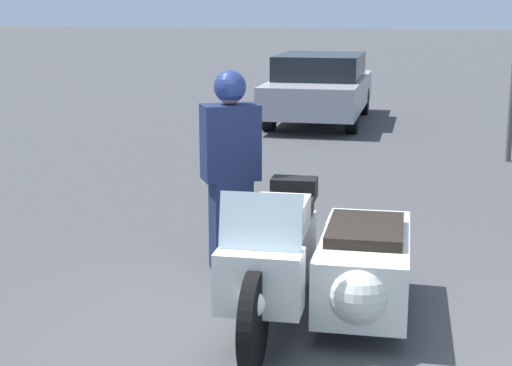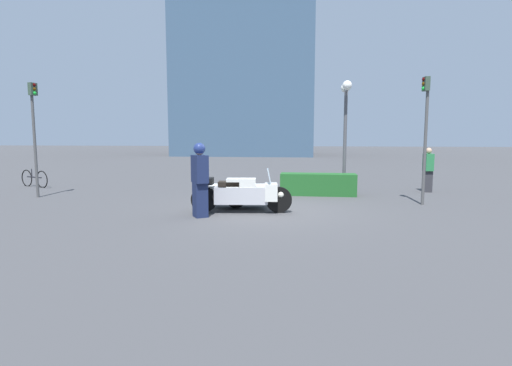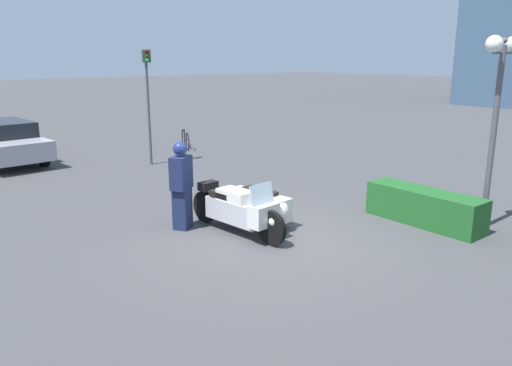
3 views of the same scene
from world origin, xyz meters
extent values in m
plane|color=#424244|center=(0.00, 0.00, 0.00)|extent=(160.00, 160.00, 0.00)
cylinder|color=black|center=(0.38, -0.27, 0.35)|extent=(0.70, 0.18, 0.69)
cylinder|color=black|center=(-1.60, -0.49, 0.35)|extent=(0.70, 0.18, 0.69)
cylinder|color=black|center=(-0.88, 0.27, 0.27)|extent=(0.55, 0.16, 0.54)
cube|color=#B7B7BC|center=(-0.61, -0.38, 0.47)|extent=(1.45, 0.60, 0.45)
cube|color=silver|center=(-0.61, -0.38, 0.79)|extent=(0.81, 0.50, 0.24)
cube|color=black|center=(-0.93, -0.42, 0.77)|extent=(0.61, 0.48, 0.12)
cube|color=silver|center=(0.18, -0.29, 0.56)|extent=(0.38, 0.63, 0.44)
cube|color=silver|center=(0.12, -0.30, 0.97)|extent=(0.18, 0.59, 0.40)
sphere|color=white|center=(0.43, -0.26, 0.49)|extent=(0.18, 0.18, 0.18)
cube|color=silver|center=(-0.81, 0.27, 0.41)|extent=(1.65, 0.86, 0.50)
sphere|color=silver|center=(-0.14, 0.35, 0.44)|extent=(0.47, 0.47, 0.48)
cube|color=black|center=(-0.81, 0.27, 0.70)|extent=(0.93, 0.67, 0.09)
cube|color=black|center=(-1.47, -0.48, 0.84)|extent=(0.28, 0.42, 0.18)
cube|color=#192347|center=(-1.53, -1.09, 0.43)|extent=(0.45, 0.46, 0.87)
cube|color=#192347|center=(-1.53, -1.09, 1.21)|extent=(0.54, 0.59, 0.69)
sphere|color=tan|center=(-1.53, -1.09, 1.67)|extent=(0.23, 0.23, 0.23)
sphere|color=navy|center=(-1.53, -1.09, 1.71)|extent=(0.29, 0.29, 0.29)
cube|color=#1E5623|center=(1.47, 3.15, 0.37)|extent=(2.58, 0.71, 0.75)
cylinder|color=#4C4C51|center=(2.41, 3.92, 1.88)|extent=(0.12, 0.12, 3.75)
cylinder|color=#4C4C51|center=(2.41, 3.92, 3.60)|extent=(0.05, 0.77, 0.05)
sphere|color=white|center=(2.41, 3.54, 3.77)|extent=(0.32, 0.32, 0.32)
sphere|color=#4C4C51|center=(2.41, 3.92, 3.83)|extent=(0.12, 0.12, 0.12)
cylinder|color=#4C4C4C|center=(-7.82, 1.39, 1.67)|extent=(0.09, 0.09, 3.35)
cube|color=#334738|center=(-7.76, 1.38, 3.55)|extent=(0.18, 0.28, 0.40)
sphere|color=#410707|center=(-7.69, 1.37, 3.68)|extent=(0.11, 0.11, 0.11)
sphere|color=#462D06|center=(-7.69, 1.37, 3.55)|extent=(0.11, 0.11, 0.11)
sphere|color=green|center=(-7.69, 1.37, 3.42)|extent=(0.11, 0.11, 0.11)
cube|color=#9E9EA3|center=(-11.16, -2.44, 0.62)|extent=(4.71, 2.26, 0.63)
cube|color=black|center=(-11.16, -2.44, 1.18)|extent=(2.52, 1.92, 0.50)
cylinder|color=black|center=(-12.65, -1.76, 0.30)|extent=(0.62, 0.28, 0.61)
cylinder|color=black|center=(-9.83, -1.50, 0.30)|extent=(0.62, 0.28, 0.61)
torus|color=black|center=(-9.35, 3.74, 0.33)|extent=(0.67, 0.30, 0.70)
torus|color=black|center=(-10.30, 4.12, 0.33)|extent=(0.67, 0.30, 0.70)
cylinder|color=black|center=(-9.82, 3.93, 0.40)|extent=(0.87, 0.39, 0.05)
cylinder|color=black|center=(-9.96, 3.99, 0.56)|extent=(0.04, 0.04, 0.33)
camera|label=1|loc=(5.07, 1.21, 2.41)|focal=55.00mm
camera|label=2|loc=(1.18, -10.69, 1.99)|focal=28.00mm
camera|label=3|loc=(7.24, -6.14, 3.53)|focal=35.00mm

